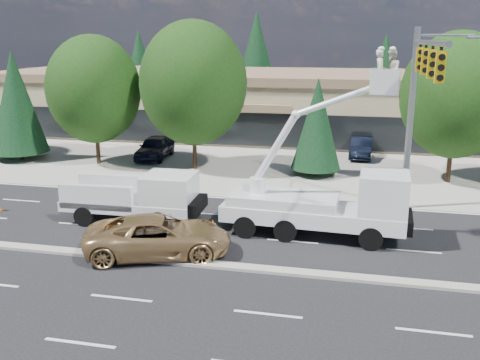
% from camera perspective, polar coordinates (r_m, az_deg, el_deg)
% --- Properties ---
extents(ground, '(140.00, 140.00, 0.00)m').
position_cam_1_polar(ground, '(21.50, -8.96, -8.52)').
color(ground, black).
rests_on(ground, ground).
extents(concrete_apron, '(140.00, 22.00, 0.01)m').
position_cam_1_polar(concrete_apron, '(39.92, 1.43, 2.69)').
color(concrete_apron, gray).
rests_on(concrete_apron, ground).
extents(road_median, '(120.00, 0.55, 0.12)m').
position_cam_1_polar(road_median, '(21.47, -8.96, -8.37)').
color(road_median, gray).
rests_on(road_median, ground).
extents(strip_mall, '(50.40, 15.40, 5.50)m').
position_cam_1_polar(strip_mall, '(49.16, 3.71, 8.33)').
color(strip_mall, tan).
rests_on(strip_mall, ground).
extents(tree_front_b, '(3.92, 3.92, 7.73)m').
position_cam_1_polar(tree_front_b, '(40.94, -22.77, 7.72)').
color(tree_front_b, '#332114').
rests_on(tree_front_b, ground).
extents(tree_front_c, '(6.30, 6.30, 8.74)m').
position_cam_1_polar(tree_front_c, '(37.73, -15.33, 9.31)').
color(tree_front_c, '#332114').
rests_on(tree_front_c, ground).
extents(tree_front_d, '(6.95, 6.95, 9.64)m').
position_cam_1_polar(tree_front_d, '(35.00, -5.01, 10.24)').
color(tree_front_d, '#332114').
rests_on(tree_front_d, ground).
extents(tree_front_e, '(3.11, 3.11, 6.13)m').
position_cam_1_polar(tree_front_e, '(33.79, 8.22, 5.95)').
color(tree_front_e, '#332114').
rests_on(tree_front_e, ground).
extents(tree_front_f, '(6.44, 6.44, 8.94)m').
position_cam_1_polar(tree_front_f, '(33.91, 22.09, 8.37)').
color(tree_front_f, '#332114').
rests_on(tree_front_f, ground).
extents(tree_back_a, '(4.82, 4.82, 9.50)m').
position_cam_1_polar(tree_back_a, '(65.52, -10.64, 11.75)').
color(tree_back_a, '#332114').
rests_on(tree_back_a, ground).
extents(tree_back_b, '(5.76, 5.76, 11.35)m').
position_cam_1_polar(tree_back_b, '(61.41, 1.75, 12.72)').
color(tree_back_b, '#332114').
rests_on(tree_back_b, ground).
extents(tree_back_c, '(4.59, 4.59, 9.05)m').
position_cam_1_polar(tree_back_c, '(60.46, 15.14, 11.02)').
color(tree_back_c, '#332114').
rests_on(tree_back_c, ground).
extents(signal_mast, '(2.76, 10.16, 9.00)m').
position_cam_1_polar(signal_mast, '(25.59, 18.44, 8.74)').
color(signal_mast, gray).
rests_on(signal_mast, ground).
extents(utility_pickup, '(6.30, 2.63, 2.39)m').
position_cam_1_polar(utility_pickup, '(25.68, -10.67, -2.31)').
color(utility_pickup, silver).
rests_on(utility_pickup, ground).
extents(bucket_truck, '(8.29, 2.90, 8.16)m').
position_cam_1_polar(bucket_truck, '(23.45, 9.70, -1.87)').
color(bucket_truck, silver).
rests_on(bucket_truck, ground).
extents(traffic_cone_b, '(0.40, 0.40, 0.70)m').
position_cam_1_polar(traffic_cone_b, '(25.30, -12.12, -4.19)').
color(traffic_cone_b, '#F26407').
rests_on(traffic_cone_b, ground).
extents(traffic_cone_c, '(0.40, 0.40, 0.70)m').
position_cam_1_polar(traffic_cone_c, '(23.87, -2.91, -5.03)').
color(traffic_cone_c, '#F26407').
rests_on(traffic_cone_c, ground).
extents(minivan, '(6.34, 4.34, 1.61)m').
position_cam_1_polar(minivan, '(21.74, -8.71, -5.94)').
color(minivan, '#A88351').
rests_on(minivan, ground).
extents(parked_car_west, '(2.20, 4.90, 1.63)m').
position_cam_1_polar(parked_car_west, '(39.12, -9.07, 3.46)').
color(parked_car_west, black).
rests_on(parked_car_west, ground).
extents(parked_car_east, '(1.72, 4.45, 1.45)m').
position_cam_1_polar(parked_car_east, '(40.06, 12.80, 3.41)').
color(parked_car_east, black).
rests_on(parked_car_east, ground).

